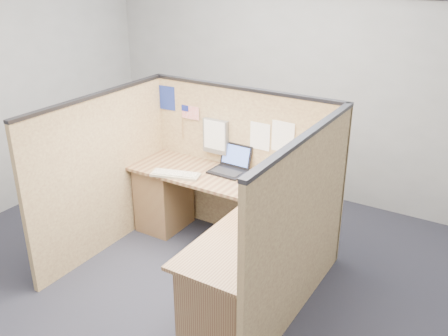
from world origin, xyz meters
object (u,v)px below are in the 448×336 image
Objects in this scene: laptop at (231,165)px; mouse at (287,203)px; keyboard at (175,174)px; l_desk at (221,233)px.

mouse is at bearing -24.21° from laptop.
laptop is at bearing 28.78° from keyboard.
laptop is (-0.24, 0.57, 0.40)m from l_desk.
l_desk is 0.73m from laptop.
keyboard is at bearing -133.18° from laptop.
laptop reaches higher than mouse.
laptop is at bearing 153.68° from mouse.
keyboard is (-0.38, -0.38, -0.04)m from laptop.
laptop is 0.86m from mouse.
l_desk is 5.68× the size of laptop.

